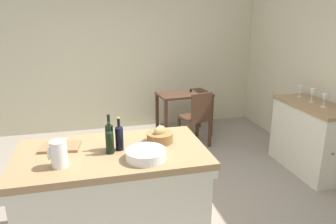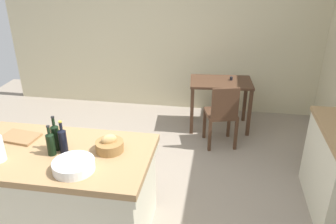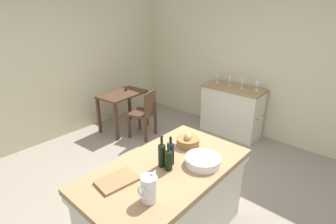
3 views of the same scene
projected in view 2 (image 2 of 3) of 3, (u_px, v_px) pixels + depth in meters
The scene contains 11 objects.
ground_plane at pixel (122, 198), 3.81m from camera, with size 6.76×6.76×0.00m, color gray.
wall_back at pixel (162, 31), 5.57m from camera, with size 5.32×0.12×2.60m, color beige.
island_table at pixel (62, 189), 3.20m from camera, with size 1.69×0.94×0.88m.
writing_desk at pixel (221, 89), 5.08m from camera, with size 0.95×0.64×0.81m.
wooden_chair at pixel (222, 114), 4.63m from camera, with size 0.49×0.49×0.91m.
wash_bowl at pixel (74, 166), 2.76m from camera, with size 0.34×0.34×0.08m, color white.
bread_basket at pixel (109, 145), 3.03m from camera, with size 0.25×0.25×0.16m.
cutting_board at pixel (20, 137), 3.24m from camera, with size 0.34×0.23×0.02m, color olive.
wine_bottle_dark at pixel (63, 140), 2.98m from camera, with size 0.07×0.07×0.31m.
wine_bottle_amber at pixel (56, 136), 3.02m from camera, with size 0.07×0.07×0.33m.
wine_bottle_green at pixel (51, 143), 2.95m from camera, with size 0.07×0.07×0.28m.
Camera 2 is at (1.00, -2.91, 2.50)m, focal length 36.60 mm.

